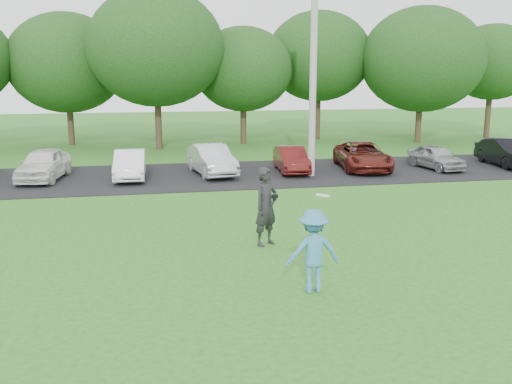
% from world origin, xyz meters
% --- Properties ---
extents(ground, '(100.00, 100.00, 0.00)m').
position_xyz_m(ground, '(0.00, 0.00, 0.00)').
color(ground, '#28631C').
rests_on(ground, ground).
extents(parking_lot, '(32.00, 6.50, 0.03)m').
position_xyz_m(parking_lot, '(0.00, 13.00, 0.01)').
color(parking_lot, black).
rests_on(parking_lot, ground).
extents(utility_pole, '(0.28, 0.28, 10.99)m').
position_xyz_m(utility_pole, '(3.98, 12.03, 5.49)').
color(utility_pole, '#A2A29D').
rests_on(utility_pole, ground).
extents(frisbee_player, '(1.11, 0.66, 2.01)m').
position_xyz_m(frisbee_player, '(0.46, -0.07, 0.84)').
color(frisbee_player, teal).
rests_on(frisbee_player, ground).
extents(camera_bystander, '(0.87, 0.81, 2.00)m').
position_xyz_m(camera_bystander, '(0.19, 3.14, 1.00)').
color(camera_bystander, black).
rests_on(camera_bystander, ground).
extents(parked_cars, '(28.74, 4.73, 1.25)m').
position_xyz_m(parked_cars, '(-0.94, 12.93, 0.61)').
color(parked_cars, '#4F1211').
rests_on(parked_cars, parking_lot).
extents(tree_row, '(42.39, 9.85, 8.64)m').
position_xyz_m(tree_row, '(1.51, 22.76, 4.91)').
color(tree_row, '#38281C').
rests_on(tree_row, ground).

